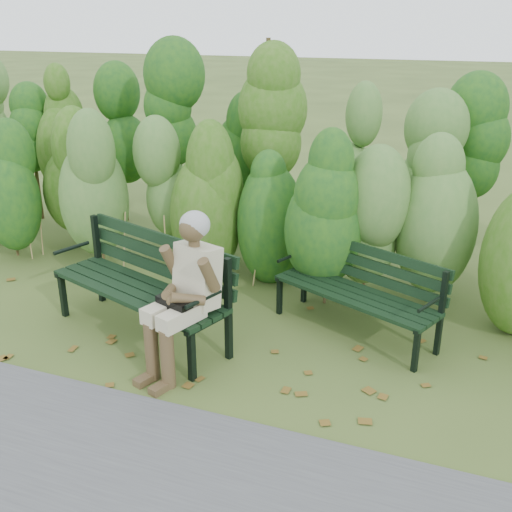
% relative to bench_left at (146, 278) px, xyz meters
% --- Properties ---
extents(ground, '(80.00, 80.00, 0.00)m').
position_rel_bench_left_xyz_m(ground, '(0.92, 0.01, -0.54)').
color(ground, '#3E5021').
extents(hedge_band, '(11.04, 1.67, 2.42)m').
position_rel_bench_left_xyz_m(hedge_band, '(0.92, 1.87, 0.72)').
color(hedge_band, '#47381E').
rests_on(hedge_band, ground).
extents(leaf_litter, '(5.76, 2.22, 0.01)m').
position_rel_bench_left_xyz_m(leaf_litter, '(1.20, -0.08, -0.54)').
color(leaf_litter, brown).
rests_on(leaf_litter, ground).
extents(bench_left, '(1.93, 1.16, 0.92)m').
position_rel_bench_left_xyz_m(bench_left, '(0.00, 0.00, 0.00)').
color(bench_left, black).
rests_on(bench_left, ground).
extents(bench_right, '(1.63, 1.08, 0.78)m').
position_rel_bench_left_xyz_m(bench_right, '(1.80, 0.72, -0.08)').
color(bench_right, black).
rests_on(bench_right, ground).
extents(seated_woman, '(0.59, 0.82, 1.33)m').
position_rel_bench_left_xyz_m(seated_woman, '(0.61, -0.41, 0.21)').
color(seated_woman, '#BCB394').
rests_on(seated_woman, ground).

